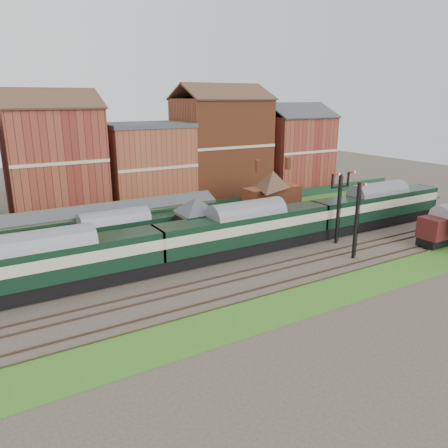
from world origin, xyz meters
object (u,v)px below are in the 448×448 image
semaphore_bracket (339,204)px  dmu_train (247,229)px  goods_van_a (442,227)px  signal_box (197,223)px  platform_railcar (116,234)px

semaphore_bracket → dmu_train: bearing=166.9°
goods_van_a → dmu_train: bearing=156.3°
signal_box → platform_railcar: bearing=157.6°
semaphore_bracket → goods_van_a: (9.80, -6.50, -2.59)m
signal_box → semaphore_bracket: bearing=-20.9°
semaphore_bracket → dmu_train: (-10.73, 2.50, -1.93)m
signal_box → semaphore_bracket: semaphore_bracket is taller
dmu_train → goods_van_a: size_ratio=10.25×
dmu_train → platform_railcar: bearing=151.9°
dmu_train → goods_van_a: 22.43m
signal_box → semaphore_bracket: 16.16m
semaphore_bracket → dmu_train: 11.19m
platform_railcar → goods_van_a: bearing=-25.3°
platform_railcar → dmu_train: bearing=-28.1°
semaphore_bracket → dmu_train: semaphore_bracket is taller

